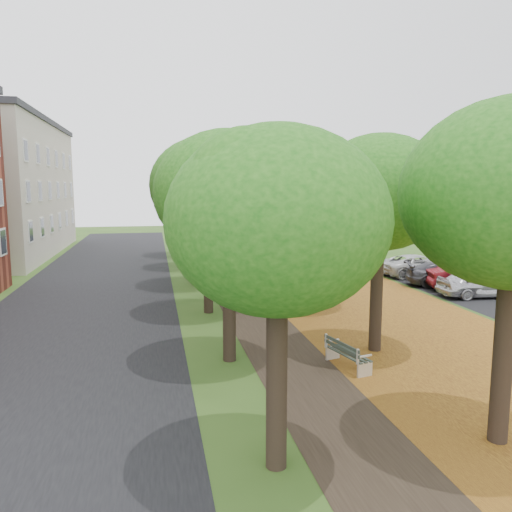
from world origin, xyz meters
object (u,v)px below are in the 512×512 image
car_red (471,277)px  car_grey (449,274)px  bench (346,354)px  car_silver (481,283)px  car_white (418,265)px

car_red → car_grey: car_red is taller
bench → car_red: (10.42, 9.14, 0.29)m
car_silver → car_grey: 2.66m
car_white → car_grey: bearing=177.5°
car_grey → car_white: 3.14m
bench → car_silver: bearing=-65.9°
car_white → car_red: bearing=-176.0°
bench → car_white: size_ratio=0.40×
car_red → car_white: bearing=19.5°
car_silver → car_white: size_ratio=0.90×
car_silver → bench: bearing=132.0°
bench → car_white: bearing=-49.9°
car_silver → car_red: 1.51m
car_silver → car_red: car_red is taller
car_red → car_grey: size_ratio=0.98×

